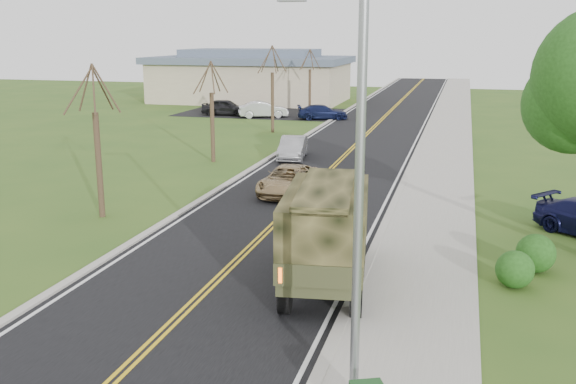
% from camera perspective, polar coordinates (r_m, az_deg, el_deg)
% --- Properties ---
extents(ground, '(160.00, 160.00, 0.00)m').
position_cam_1_polar(ground, '(15.51, -12.93, -13.89)').
color(ground, '#30521B').
rests_on(ground, ground).
extents(road, '(8.00, 120.00, 0.01)m').
position_cam_1_polar(road, '(52.93, 7.84, 5.91)').
color(road, black).
rests_on(road, ground).
extents(curb_right, '(0.30, 120.00, 0.12)m').
position_cam_1_polar(curb_right, '(52.55, 12.35, 5.73)').
color(curb_right, '#9E998E').
rests_on(curb_right, ground).
extents(sidewalk_right, '(3.20, 120.00, 0.10)m').
position_cam_1_polar(sidewalk_right, '(52.49, 14.26, 5.60)').
color(sidewalk_right, '#9E998E').
rests_on(sidewalk_right, ground).
extents(curb_left, '(0.30, 120.00, 0.10)m').
position_cam_1_polar(curb_left, '(53.61, 3.41, 6.16)').
color(curb_left, '#9E998E').
rests_on(curb_left, ground).
extents(street_light, '(1.65, 0.22, 8.00)m').
position_cam_1_polar(street_light, '(11.96, 5.88, 0.76)').
color(street_light, gray).
rests_on(street_light, ground).
extents(bare_tree_a, '(1.93, 2.26, 6.08)m').
position_cam_1_polar(bare_tree_a, '(26.35, -16.54, 3.39)').
color(bare_tree_a, '#38281C').
rests_on(bare_tree_a, ground).
extents(bare_tree_b, '(1.83, 2.14, 5.73)m').
position_cam_1_polar(bare_tree_b, '(36.99, -6.76, 6.46)').
color(bare_tree_b, '#38281C').
rests_on(bare_tree_b, ground).
extents(bare_tree_c, '(2.04, 2.39, 6.42)m').
position_cam_1_polar(bare_tree_c, '(48.22, -1.39, 8.59)').
color(bare_tree_c, '#38281C').
rests_on(bare_tree_c, ground).
extents(bare_tree_d, '(1.88, 2.20, 5.91)m').
position_cam_1_polar(bare_tree_d, '(59.80, 1.95, 9.37)').
color(bare_tree_d, '#38281C').
rests_on(bare_tree_d, ground).
extents(commercial_building, '(25.50, 21.50, 5.65)m').
position_cam_1_polar(commercial_building, '(71.83, -3.27, 10.20)').
color(commercial_building, tan).
rests_on(commercial_building, ground).
extents(military_truck, '(2.95, 6.46, 3.11)m').
position_cam_1_polar(military_truck, '(18.43, 3.53, -3.06)').
color(military_truck, black).
rests_on(military_truck, ground).
extents(suv_champagne, '(2.15, 4.56, 1.26)m').
position_cam_1_polar(suv_champagne, '(29.50, 0.03, 1.07)').
color(suv_champagne, '#9F855A').
rests_on(suv_champagne, ground).
extents(sedan_silver, '(1.93, 4.17, 1.32)m').
position_cam_1_polar(sedan_silver, '(37.82, 0.44, 3.94)').
color(sedan_silver, '#9E9DA1').
rests_on(sedan_silver, ground).
extents(lot_car_dark, '(4.49, 2.12, 1.49)m').
position_cam_1_polar(lot_car_dark, '(59.14, -5.55, 7.51)').
color(lot_car_dark, black).
rests_on(lot_car_dark, ground).
extents(lot_car_silver, '(4.60, 3.13, 1.44)m').
position_cam_1_polar(lot_car_silver, '(57.31, -2.22, 7.34)').
color(lot_car_silver, silver).
rests_on(lot_car_silver, ground).
extents(lot_car_navy, '(4.69, 3.00, 1.27)m').
position_cam_1_polar(lot_car_navy, '(56.07, 3.08, 7.10)').
color(lot_car_navy, '#0F1538').
rests_on(lot_car_navy, ground).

